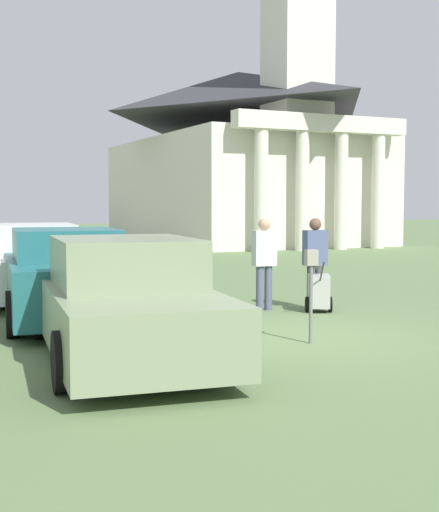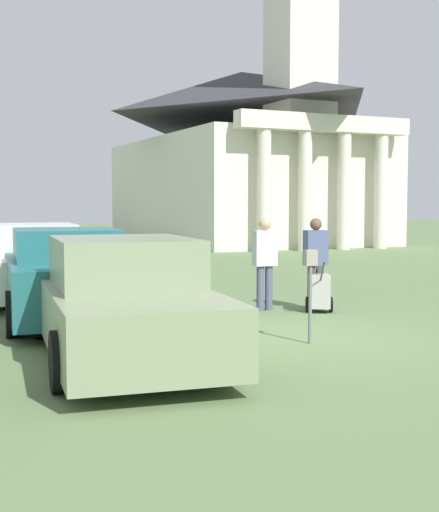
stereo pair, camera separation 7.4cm
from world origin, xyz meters
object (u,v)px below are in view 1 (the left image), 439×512
object	(u,v)px
parked_car_teal	(65,277)
parked_car_maroon	(11,256)
person_worker	(264,258)
person_supervisor	(315,258)
parked_car_sage	(123,303)
church	(243,145)
parking_meter	(311,278)
parked_car_white	(33,264)
equipment_cart	(319,291)

from	to	relation	value
parked_car_teal	parked_car_maroon	bearing A→B (deg)	96.79
person_worker	person_supervisor	bearing A→B (deg)	164.77
parked_car_sage	church	xyz separation A→B (m)	(13.83, 24.06, 4.26)
parking_meter	person_supervisor	world-z (taller)	person_supervisor
parked_car_sage	parked_car_white	xyz separation A→B (m)	(0.00, 6.24, 0.01)
parking_meter	church	bearing A→B (deg)	65.29
parked_car_white	person_worker	world-z (taller)	person_worker
parked_car_maroon	person_worker	xyz separation A→B (m)	(3.54, -6.36, 0.28)
equipment_cart	church	world-z (taller)	church
parked_car_teal	equipment_cart	distance (m)	4.47
parked_car_white	person_worker	size ratio (longest dim) A/B	3.06
parked_car_sage	person_worker	size ratio (longest dim) A/B	3.07
parked_car_teal	parked_car_sage	bearing A→B (deg)	-83.25
parked_car_sage	parking_meter	distance (m)	2.67
equipment_cart	parked_car_white	bearing A→B (deg)	162.92
parked_car_white	equipment_cart	size ratio (longest dim) A/B	5.18
parked_car_sage	person_worker	xyz separation A→B (m)	(3.54, 2.77, 0.26)
parked_car_maroon	equipment_cart	bearing A→B (deg)	-51.48
parked_car_sage	person_worker	world-z (taller)	person_worker
parked_car_sage	equipment_cart	xyz separation A→B (m)	(4.32, 2.15, -0.31)
parked_car_maroon	person_worker	bearing A→B (deg)	-54.09
parked_car_maroon	church	world-z (taller)	church
parking_meter	church	distance (m)	27.06
parked_car_white	equipment_cart	world-z (taller)	parked_car_white
equipment_cart	parking_meter	bearing A→B (deg)	-98.65
parked_car_maroon	person_supervisor	bearing A→B (deg)	-49.51
parked_car_teal	parked_car_maroon	distance (m)	5.87
parked_car_white	person_worker	xyz separation A→B (m)	(3.54, -3.46, 0.26)
parked_car_sage	church	distance (m)	28.08
equipment_cart	person_worker	bearing A→B (deg)	167.46
parked_car_sage	parked_car_teal	bearing A→B (deg)	96.75
person_worker	equipment_cart	distance (m)	1.15
parked_car_sage	person_supervisor	bearing A→B (deg)	35.88
parked_car_white	person_supervisor	bearing A→B (deg)	-33.47
parking_meter	person_worker	bearing A→B (deg)	73.48
church	parked_car_teal	bearing A→B (deg)	-123.63
parking_meter	person_supervisor	bearing A→B (deg)	56.56
person_worker	equipment_cart	world-z (taller)	person_worker
church	person_supervisor	bearing A→B (deg)	-113.51
parked_car_teal	church	world-z (taller)	church
person_supervisor	church	size ratio (longest dim) A/B	0.08
parked_car_white	equipment_cart	distance (m)	5.96
person_worker	church	size ratio (longest dim) A/B	0.08
parking_meter	church	xyz separation A→B (m)	(11.18, 24.30, 4.04)
parked_car_teal	parked_car_maroon	world-z (taller)	parked_car_teal
parked_car_maroon	equipment_cart	size ratio (longest dim) A/B	5.39
equipment_cart	parked_car_teal	bearing A→B (deg)	-168.15
parked_car_teal	person_supervisor	size ratio (longest dim) A/B	2.90
parked_car_maroon	person_supervisor	xyz separation A→B (m)	(4.44, -6.66, 0.28)
parked_car_teal	church	xyz separation A→B (m)	(13.83, 20.80, 4.24)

